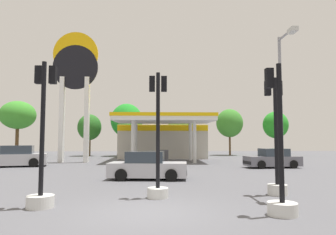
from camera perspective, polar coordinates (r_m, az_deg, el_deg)
ground_plane at (r=9.13m, az=-3.85°, el=-17.24°), size 90.00×90.00×0.00m
gas_station at (r=33.47m, az=-1.01°, el=-3.91°), size 9.51×11.81×4.35m
station_pole_sign at (r=29.50m, az=-16.95°, el=6.93°), size 4.11×0.56×12.00m
car_0 at (r=26.19m, az=-26.57°, el=-6.62°), size 4.85×3.04×1.62m
car_1 at (r=23.91m, az=18.93°, el=-7.34°), size 4.07×2.10×1.40m
car_2 at (r=16.20m, az=-3.84°, el=-9.13°), size 4.17×2.11×1.45m
traffic_signal_0 at (r=11.05m, az=-1.90°, el=-7.27°), size 0.75×0.75×4.51m
traffic_signal_1 at (r=12.31m, az=19.56°, el=-6.83°), size 0.72×0.72×4.44m
traffic_signal_2 at (r=10.24m, az=-22.51°, el=-8.02°), size 0.81×0.81×4.51m
traffic_signal_3 at (r=9.13m, az=20.29°, el=-10.56°), size 0.81×0.81×4.21m
tree_0 at (r=41.41m, az=-26.25°, el=0.38°), size 4.21×4.21×6.75m
tree_1 at (r=39.72m, az=-14.46°, el=-1.80°), size 2.96×2.96×5.23m
tree_2 at (r=38.77m, az=-7.74°, el=-0.56°), size 3.98×3.98×6.57m
tree_3 at (r=37.94m, az=2.42°, el=-1.14°), size 3.16×3.16×5.34m
tree_4 at (r=41.14m, az=11.43°, el=-1.05°), size 3.49×3.49×6.08m
tree_5 at (r=42.92m, az=19.45°, el=-1.35°), size 3.29×3.29×5.77m
corner_streetlamp at (r=12.42m, az=20.71°, el=3.76°), size 0.24×1.48×6.08m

